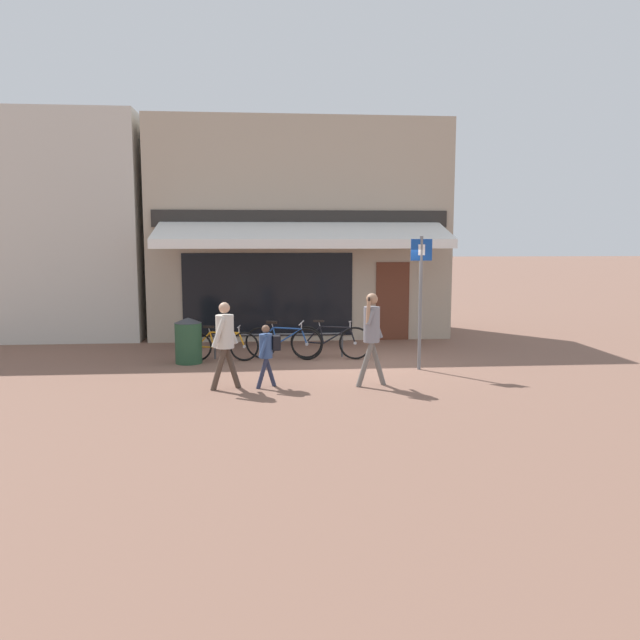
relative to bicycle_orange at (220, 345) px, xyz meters
name	(u,v)px	position (x,y,z in m)	size (l,w,h in m)	color
ground_plane	(355,362)	(2.98, -0.38, -0.36)	(160.00, 160.00, 0.00)	brown
shop_front	(299,231)	(1.98, 4.10, 2.59)	(8.15, 4.72, 5.91)	tan
neighbour_building	(42,228)	(-5.29, 4.62, 2.65)	(5.99, 4.00, 6.02)	beige
bike_rack_rail	(279,338)	(1.31, 0.25, 0.11)	(3.02, 0.04, 0.57)	#47494F
bicycle_orange	(220,345)	(0.00, 0.00, 0.00)	(1.71, 0.52, 0.80)	black
bicycle_blue	(284,342)	(1.41, 0.07, 0.04)	(1.77, 0.67, 0.88)	black
bicycle_black	(331,341)	(2.49, 0.09, 0.04)	(1.85, 0.55, 0.90)	black
pedestrian_adult	(372,328)	(2.97, -2.63, 0.73)	(0.60, 0.47, 1.75)	slate
pedestrian_child	(268,348)	(1.05, -2.59, 0.37)	(0.47, 0.43, 1.17)	#282D47
pedestrian_second_adult	(225,336)	(0.28, -2.65, 0.62)	(0.56, 0.51, 1.61)	#47382D
litter_bin	(188,340)	(-0.68, -0.17, 0.15)	(0.60, 0.60, 1.01)	#23472D
parking_sign	(421,290)	(4.21, -1.27, 1.32)	(0.44, 0.07, 2.78)	slate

